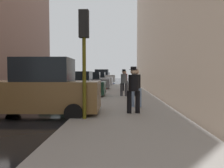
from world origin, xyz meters
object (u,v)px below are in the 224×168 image
at_px(parked_white_van, 101,77).
at_px(duffel_bag, 136,94).
at_px(parked_gray_coupe, 89,82).
at_px(parked_bronze_suv, 41,90).
at_px(parked_dark_green_sedan, 75,85).
at_px(fire_hydrant, 104,88).
at_px(pedestrian_in_jeans, 136,86).
at_px(pedestrian_with_fedora, 133,87).
at_px(pedestrian_with_beanie, 124,81).
at_px(parked_blue_sedan, 104,77).
at_px(parked_silver_sedan, 96,79).
at_px(traffic_light, 84,41).
at_px(pedestrian_in_red_jacket, 125,80).
at_px(rolling_suitcase, 132,87).

height_order(parked_white_van, duffel_bag, parked_white_van).
bearing_deg(duffel_bag, parked_gray_coupe, 123.43).
height_order(parked_bronze_suv, parked_dark_green_sedan, parked_bronze_suv).
bearing_deg(fire_hydrant, duffel_bag, -43.97).
bearing_deg(pedestrian_in_jeans, fire_hydrant, 105.31).
bearing_deg(pedestrian_with_fedora, parked_dark_green_sedan, 119.72).
height_order(parked_bronze_suv, pedestrian_with_beanie, parked_bronze_suv).
height_order(parked_dark_green_sedan, parked_gray_coupe, same).
bearing_deg(parked_blue_sedan, pedestrian_in_jeans, -83.07).
bearing_deg(parked_silver_sedan, parked_white_van, 90.00).
height_order(parked_bronze_suv, pedestrian_with_fedora, parked_bronze_suv).
distance_m(parked_gray_coupe, traffic_light, 14.07).
height_order(parked_gray_coupe, duffel_bag, parked_gray_coupe).
bearing_deg(parked_white_van, parked_bronze_suv, -90.00).
bearing_deg(pedestrian_in_red_jacket, pedestrian_with_fedora, -89.55).
bearing_deg(fire_hydrant, pedestrian_with_beanie, -58.94).
relative_size(pedestrian_with_fedora, duffel_bag, 4.04).
height_order(parked_gray_coupe, pedestrian_with_fedora, pedestrian_with_fedora).
distance_m(parked_gray_coupe, parked_silver_sedan, 7.09).
bearing_deg(pedestrian_in_jeans, parked_bronze_suv, -157.13).
bearing_deg(parked_gray_coupe, parked_bronze_suv, -90.00).
relative_size(parked_dark_green_sedan, traffic_light, 1.18).
bearing_deg(fire_hydrant, parked_gray_coupe, 114.11).
xyz_separation_m(traffic_light, duffel_bag, (2.31, 7.51, -2.47)).
distance_m(parked_gray_coupe, pedestrian_with_beanie, 7.32).
distance_m(traffic_light, pedestrian_in_jeans, 3.62).
height_order(traffic_light, pedestrian_with_beanie, traffic_light).
height_order(traffic_light, rolling_suitcase, traffic_light).
xyz_separation_m(parked_bronze_suv, fire_hydrant, (1.80, 8.78, -0.54)).
bearing_deg(parked_bronze_suv, parked_dark_green_sedan, 90.00).
bearing_deg(pedestrian_in_jeans, pedestrian_in_red_jacket, 91.87).
bearing_deg(pedestrian_in_jeans, parked_white_van, 98.57).
bearing_deg(parked_blue_sedan, fire_hydrant, -85.68).
relative_size(parked_white_van, pedestrian_in_red_jacket, 2.73).
height_order(parked_silver_sedan, pedestrian_with_fedora, pedestrian_with_fedora).
distance_m(parked_blue_sedan, pedestrian_with_fedora, 32.76).
distance_m(parked_bronze_suv, parked_white_van, 26.61).
bearing_deg(parked_white_van, parked_gray_coupe, -90.00).
distance_m(traffic_light, pedestrian_in_red_jacket, 11.77).
bearing_deg(parked_gray_coupe, pedestrian_in_red_jacket, -33.11).
relative_size(parked_white_van, pedestrian_with_fedora, 2.63).
xyz_separation_m(parked_silver_sedan, parked_white_van, (-0.00, 6.71, 0.18)).
bearing_deg(parked_silver_sedan, parked_blue_sedan, 90.00).
relative_size(parked_dark_green_sedan, parked_white_van, 0.91).
relative_size(parked_bronze_suv, parked_gray_coupe, 1.09).
bearing_deg(pedestrian_with_fedora, pedestrian_in_jeans, 82.12).
bearing_deg(parked_silver_sedan, pedestrian_in_jeans, -78.36).
distance_m(parked_silver_sedan, fire_hydrant, 11.27).
distance_m(traffic_light, rolling_suitcase, 11.39).
distance_m(fire_hydrant, duffel_bag, 3.28).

